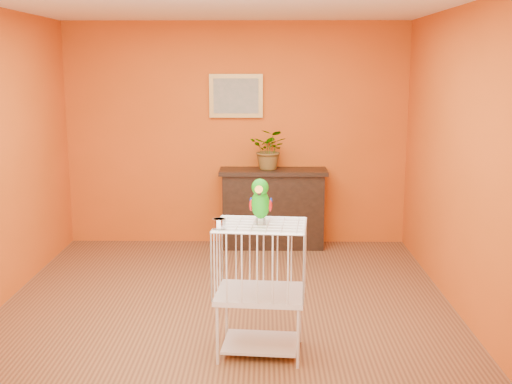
{
  "coord_description": "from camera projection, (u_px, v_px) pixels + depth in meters",
  "views": [
    {
      "loc": [
        0.33,
        -5.26,
        2.09
      ],
      "look_at": [
        0.27,
        -0.8,
        1.21
      ],
      "focal_mm": 45.0,
      "sensor_mm": 36.0,
      "label": 1
    }
  ],
  "objects": [
    {
      "name": "console_cabinet",
      "position": [
        273.0,
        208.0,
        7.47
      ],
      "size": [
        1.24,
        0.44,
        0.92
      ],
      "color": "black",
      "rests_on": "ground"
    },
    {
      "name": "potted_plant",
      "position": [
        270.0,
        154.0,
        7.36
      ],
      "size": [
        0.55,
        0.58,
        0.36
      ],
      "primitive_type": "imported",
      "rotation": [
        0.0,
        0.0,
        -0.33
      ],
      "color": "#26722D",
      "rests_on": "console_cabinet"
    },
    {
      "name": "parrot",
      "position": [
        260.0,
        201.0,
        4.52
      ],
      "size": [
        0.17,
        0.3,
        0.34
      ],
      "rotation": [
        0.0,
        0.0,
        -0.09
      ],
      "color": "#59544C",
      "rests_on": "birdcage"
    },
    {
      "name": "framed_picture",
      "position": [
        236.0,
        96.0,
        7.41
      ],
      "size": [
        0.62,
        0.04,
        0.5
      ],
      "color": "#A8803C",
      "rests_on": "room_shell"
    },
    {
      "name": "room_shell",
      "position": [
        224.0,
        129.0,
        5.26
      ],
      "size": [
        4.5,
        4.5,
        4.5
      ],
      "color": "#CE5213",
      "rests_on": "ground"
    },
    {
      "name": "birdcage",
      "position": [
        260.0,
        287.0,
        4.66
      ],
      "size": [
        0.68,
        0.54,
        0.98
      ],
      "rotation": [
        0.0,
        0.0,
        -0.09
      ],
      "color": "beige",
      "rests_on": "ground"
    },
    {
      "name": "feed_cup",
      "position": [
        219.0,
        223.0,
        4.44
      ],
      "size": [
        0.09,
        0.09,
        0.07
      ],
      "primitive_type": "cylinder",
      "color": "silver",
      "rests_on": "birdcage"
    },
    {
      "name": "ground",
      "position": [
        226.0,
        311.0,
        5.57
      ],
      "size": [
        4.5,
        4.5,
        0.0
      ],
      "primitive_type": "plane",
      "color": "brown",
      "rests_on": "ground"
    }
  ]
}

